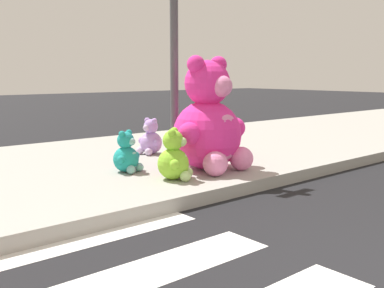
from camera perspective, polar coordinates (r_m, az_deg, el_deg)
The scene contains 8 objects.
sidewalk at distance 6.37m, azimuth -13.80°, elevation -3.09°, with size 28.00×4.40×0.15m, color #9E9B93.
sign_pole at distance 6.10m, azimuth -2.27°, elevation 13.38°, with size 0.56×0.11×3.20m.
plush_pink_large at distance 5.73m, azimuth 2.23°, elevation 2.46°, with size 1.11×0.99×1.44m.
plush_teal at distance 5.67m, azimuth -8.24°, elevation -1.43°, with size 0.38×0.38×0.53m.
plush_yellow at distance 7.01m, azimuth 1.62°, elevation 0.50°, with size 0.35×0.35×0.49m.
plush_lavender at distance 6.92m, azimuth -5.32°, elevation 0.56°, with size 0.39×0.42×0.56m.
plush_red at distance 6.54m, azimuth 3.00°, elevation -0.10°, with size 0.37×0.35×0.50m.
plush_lime at distance 5.22m, azimuth -2.20°, elevation -1.92°, with size 0.43×0.43×0.60m.
Camera 1 is at (-2.73, -0.41, 1.37)m, focal length 42.11 mm.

